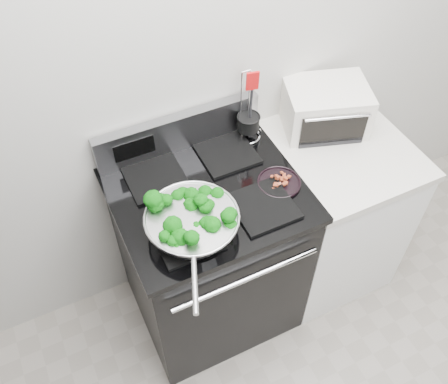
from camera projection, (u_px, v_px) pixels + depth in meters
back_wall at (237, 50)px, 2.06m from camera, size 4.00×0.02×2.70m
gas_range at (210, 254)px, 2.43m from camera, size 0.79×0.69×1.13m
counter at (328, 210)px, 2.64m from camera, size 0.62×0.68×0.92m
skillet at (192, 222)px, 1.91m from camera, size 0.37×0.56×0.08m
broccoli_pile at (192, 218)px, 1.89m from camera, size 0.29×0.29×0.10m
bacon_plate at (279, 181)px, 2.10m from camera, size 0.19×0.19×0.04m
utensil_holder at (248, 126)px, 2.26m from camera, size 0.12×0.12×0.37m
toaster_oven at (325, 108)px, 2.32m from camera, size 0.44×0.39×0.22m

